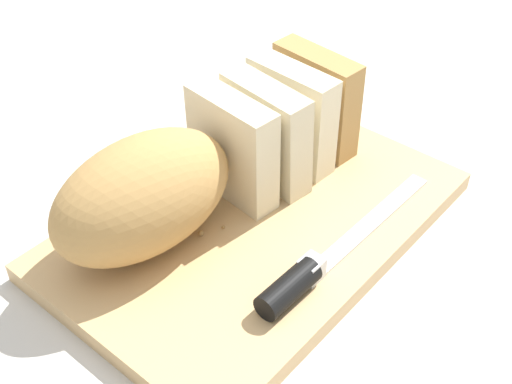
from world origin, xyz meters
TOP-DOWN VIEW (x-y plane):
  - ground_plane at (0.00, 0.00)m, footprint 3.00×3.00m
  - cutting_board at (0.00, 0.00)m, footprint 0.39×0.26m
  - bread_loaf at (-0.02, 0.05)m, footprint 0.33×0.12m
  - bread_knife at (-0.03, -0.09)m, footprint 0.24×0.02m
  - crumb_near_knife at (-0.05, 0.02)m, footprint 0.01×0.01m
  - crumb_near_loaf at (0.01, 0.00)m, footprint 0.00×0.00m
  - crumb_stray_left at (-0.03, 0.01)m, footprint 0.00×0.00m

SIDE VIEW (x-z plane):
  - ground_plane at x=0.00m, z-range 0.00..0.00m
  - cutting_board at x=0.00m, z-range 0.00..0.02m
  - crumb_stray_left at x=-0.03m, z-range 0.02..0.02m
  - crumb_near_loaf at x=0.01m, z-range 0.02..0.02m
  - crumb_near_knife at x=-0.05m, z-range 0.02..0.03m
  - bread_knife at x=-0.03m, z-range 0.02..0.04m
  - bread_loaf at x=-0.02m, z-range 0.02..0.13m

